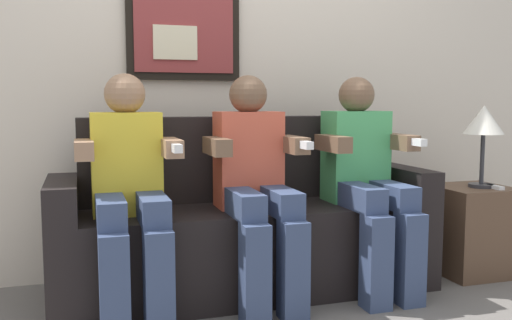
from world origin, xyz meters
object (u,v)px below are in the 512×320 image
Objects in this scene: person_in_middle at (256,179)px; side_table_right at (471,230)px; person_on_left at (129,185)px; table_lamp at (484,124)px; person_on_right at (366,174)px; couch at (246,231)px; spare_remote_on_table at (494,187)px.

person_in_middle is 2.22× the size of side_table_right.
person_on_left is 2.22× the size of side_table_right.
person_on_left reaches higher than side_table_right.
table_lamp is at bearing 0.79° from person_on_left.
person_on_right is (1.20, 0.00, 0.00)m from person_on_left.
couch is 0.69m from person_on_left.
spare_remote_on_table is at bearing -1.13° from person_on_left.
person_on_left is 8.54× the size of spare_remote_on_table.
table_lamp is (0.74, 0.03, 0.25)m from person_on_right.
side_table_right is at bearing 4.88° from person_on_right.
spare_remote_on_table is (0.77, -0.04, -0.10)m from person_on_right.
couch is at bearing 164.45° from person_on_right.
person_on_left is at bearing -178.17° from side_table_right.
spare_remote_on_table is (0.03, -0.07, -0.35)m from table_lamp.
person_on_left is 2.41× the size of table_lamp.
couch is 0.69m from person_on_right.
person_on_left is at bearing 180.00° from person_on_right.
person_on_right is at bearing -15.55° from couch.
person_on_left is 1.00× the size of person_in_middle.
couch reaches higher than side_table_right.
person_in_middle is 1.36m from side_table_right.
person_in_middle is at bearing -178.86° from table_lamp.
side_table_right is at bearing 128.04° from table_lamp.
person_on_left is 1.97m from spare_remote_on_table.
person_on_right is 0.78m from spare_remote_on_table.
spare_remote_on_table is (1.37, -0.04, -0.10)m from person_in_middle.
person_in_middle is at bearing 180.00° from person_on_right.
person_in_middle is 1.36m from table_lamp.
person_in_middle is at bearing -89.83° from couch.
person_on_left is 1.95m from side_table_right.
person_in_middle reaches higher than side_table_right.
side_table_right is at bearing 120.10° from spare_remote_on_table.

